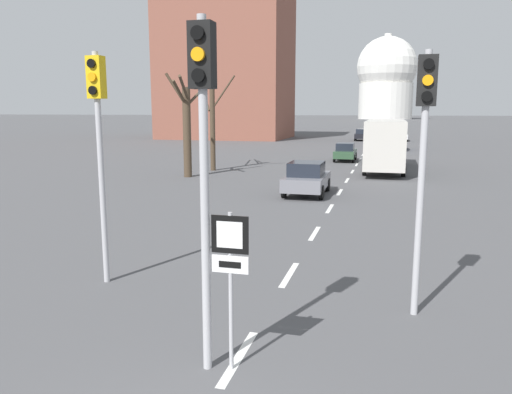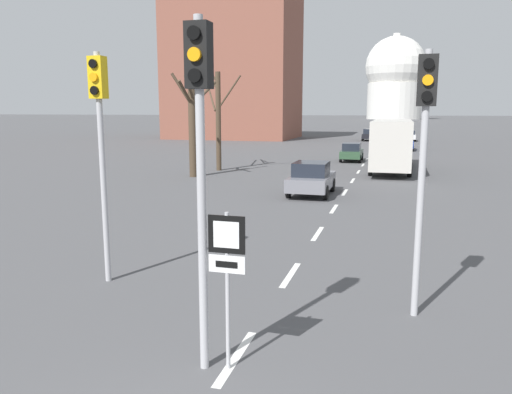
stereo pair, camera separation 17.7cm
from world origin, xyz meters
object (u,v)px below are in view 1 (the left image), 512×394
Objects in this scene: route_sign_post at (230,264)px; sedan_near_right at (307,178)px; traffic_signal_centre_tall at (203,132)px; sedan_far_left at (345,152)px; sedan_far_right at (401,135)px; traffic_signal_near_left at (99,126)px; traffic_signal_near_right at (424,135)px; sedan_near_left at (397,142)px; city_bus at (385,141)px; sedan_mid_centre at (362,135)px.

route_sign_post is 0.63× the size of sedan_near_right.
traffic_signal_centre_tall is 34.66m from sedan_far_left.
sedan_far_right is at bearing 83.33° from sedan_near_right.
traffic_signal_near_left is at bearing 139.48° from traffic_signal_centre_tall.
traffic_signal_centre_tall reaches higher than traffic_signal_near_right.
traffic_signal_centre_tall is 1.05× the size of traffic_signal_near_right.
sedan_near_left reaches higher than sedan_far_left.
sedan_near_left is 16.45m from sedan_far_right.
sedan_far_right is at bearing 80.34° from sedan_far_left.
sedan_near_right is 12.15m from city_bus.
sedan_near_left is 19.14m from city_bus.
sedan_mid_centre is at bearing 95.62° from city_bus.
route_sign_post is 28.81m from city_bus.
sedan_mid_centre is (-1.31, 63.40, -0.97)m from route_sign_post.
sedan_far_left is at bearing 84.25° from traffic_signal_near_left.
sedan_mid_centre is (-0.92, 63.45, -3.02)m from traffic_signal_centre_tall.
route_sign_post reaches higher than sedan_far_left.
traffic_signal_near_right is at bearing -72.25° from sedan_near_right.
sedan_near_left is 1.09× the size of sedan_near_right.
sedan_far_left is at bearing 91.18° from traffic_signal_centre_tall.
traffic_signal_centre_tall is 17.55m from sedan_near_right.
sedan_near_left is at bearing 89.69° from traffic_signal_near_right.
city_bus is (6.35, 25.49, -1.76)m from traffic_signal_near_left.
sedan_near_right is 17.26m from sedan_far_left.
sedan_near_right is 0.38× the size of city_bus.
sedan_mid_centre is at bearing 89.72° from sedan_near_right.
traffic_signal_near_left is 1.33× the size of sedan_near_right.
traffic_signal_near_right is 4.70m from route_sign_post.
sedan_near_left is at bearing 85.68° from traffic_signal_centre_tall.
route_sign_post is 47.92m from sedan_near_left.
traffic_signal_centre_tall is at bearing -94.32° from sedan_near_left.
traffic_signal_centre_tall reaches higher than sedan_near_right.
sedan_near_left is (3.23, 47.81, -0.93)m from route_sign_post.
traffic_signal_centre_tall is 1.34× the size of sedan_near_right.
sedan_near_right is 46.19m from sedan_mid_centre.
traffic_signal_near_right is 0.49× the size of city_bus.
route_sign_post is at bearing -93.86° from sedan_near_left.
traffic_signal_near_right is 61.22m from sedan_far_right.
route_sign_post is 17.30m from sedan_near_right.
city_bus reaches higher than sedan_near_right.
city_bus is at bearing 76.02° from traffic_signal_near_left.
traffic_signal_centre_tall is 1.37× the size of sedan_mid_centre.
sedan_far_left is (-4.33, -13.35, -0.09)m from sedan_near_left.
sedan_mid_centre is at bearing 87.20° from traffic_signal_near_left.
sedan_near_right is 47.36m from sedan_far_right.
city_bus is (2.49, 28.79, -1.79)m from traffic_signal_centre_tall.
sedan_near_left is at bearing 86.14° from route_sign_post.
sedan_far_right is at bearing 86.46° from route_sign_post.
sedan_near_right is at bearing -96.67° from sedan_far_right.
traffic_signal_centre_tall is 1.26× the size of sedan_far_right.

